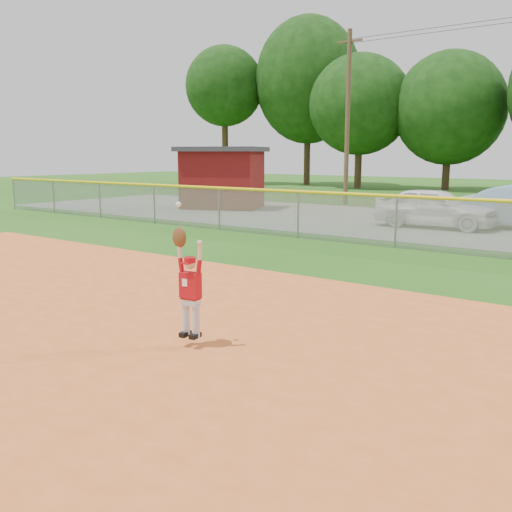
{
  "coord_description": "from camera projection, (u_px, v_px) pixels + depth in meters",
  "views": [
    {
      "loc": [
        6.53,
        -5.45,
        2.67
      ],
      "look_at": [
        1.26,
        1.59,
        1.1
      ],
      "focal_mm": 40.0,
      "sensor_mm": 36.0,
      "label": 1
    }
  ],
  "objects": [
    {
      "name": "ground",
      "position": [
        126.0,
        333.0,
        8.62
      ],
      "size": [
        120.0,
        120.0,
        0.0
      ],
      "primitive_type": "plane",
      "color": "#235212",
      "rests_on": "ground"
    },
    {
      "name": "parking_strip",
      "position": [
        460.0,
        227.0,
        21.23
      ],
      "size": [
        44.0,
        10.0,
        0.03
      ],
      "primitive_type": "cube",
      "color": "slate",
      "rests_on": "ground"
    },
    {
      "name": "car_white_a",
      "position": [
        435.0,
        208.0,
        20.73
      ],
      "size": [
        4.37,
        1.91,
        1.46
      ],
      "primitive_type": "imported",
      "rotation": [
        0.0,
        0.0,
        1.61
      ],
      "color": "white",
      "rests_on": "parking_strip"
    },
    {
      "name": "utility_shed",
      "position": [
        223.0,
        177.0,
        28.19
      ],
      "size": [
        4.93,
        4.42,
        3.04
      ],
      "color": "#530C0B",
      "rests_on": "ground"
    },
    {
      "name": "outfield_fence",
      "position": [
        396.0,
        218.0,
        16.35
      ],
      "size": [
        40.06,
        0.1,
        1.55
      ],
      "color": "gray",
      "rests_on": "ground"
    },
    {
      "name": "ballplayer",
      "position": [
        189.0,
        283.0,
        7.8
      ],
      "size": [
        0.51,
        0.23,
        1.87
      ],
      "color": "silver",
      "rests_on": "ground"
    }
  ]
}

